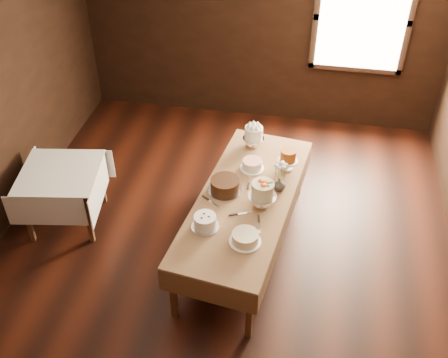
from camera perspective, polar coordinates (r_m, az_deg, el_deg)
floor at (r=5.77m, az=-0.37°, el=-8.61°), size 5.00×6.00×0.01m
ceiling at (r=4.17m, az=-0.53°, el=18.46°), size 5.00×6.00×0.01m
wall_back at (r=7.44m, az=4.14°, el=16.18°), size 5.00×0.02×2.80m
window at (r=7.29m, az=14.75°, el=16.27°), size 1.10×0.05×1.30m
display_table at (r=5.43m, az=2.34°, el=-2.37°), size 1.23×2.45×0.73m
side_table at (r=6.06m, az=-17.29°, el=0.14°), size 0.98×0.98×0.71m
cake_meringue at (r=6.06m, az=3.22°, el=4.56°), size 0.26×0.26×0.26m
cake_lattice at (r=5.74m, az=3.06°, el=1.50°), size 0.27×0.27×0.10m
cake_caramel at (r=5.73m, az=6.92°, el=1.98°), size 0.22×0.22×0.26m
cake_chocolate at (r=5.43m, az=0.10°, el=-0.69°), size 0.42×0.42×0.14m
cake_flowers at (r=5.23m, az=4.18°, el=-1.79°), size 0.31×0.31×0.29m
cake_swirl at (r=5.02m, az=-2.06°, el=-4.68°), size 0.28×0.28×0.14m
cake_cream at (r=4.89m, az=2.30°, el=-6.41°), size 0.30×0.30×0.11m
cake_server_a at (r=5.21m, az=2.28°, el=-3.69°), size 0.23×0.12×0.01m
cake_server_b at (r=5.07m, az=3.85°, el=-5.25°), size 0.07×0.24×0.01m
cake_server_c at (r=5.61m, az=2.75°, el=-0.04°), size 0.04×0.24×0.01m
cake_server_e at (r=5.31m, az=-1.13°, el=-2.67°), size 0.21×0.16×0.01m
flower_vase at (r=5.47m, az=6.00°, el=-0.60°), size 0.16×0.16×0.14m
flower_bouquet at (r=5.35m, az=6.13°, el=0.96°), size 0.14×0.14×0.20m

